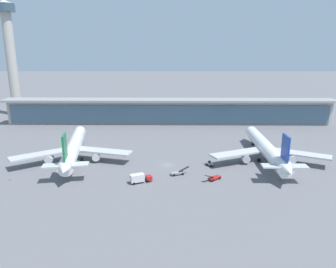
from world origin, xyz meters
name	(u,v)px	position (x,y,z in m)	size (l,w,h in m)	color
ground_plane	(167,165)	(0.00, 0.00, 0.00)	(1200.00, 1200.00, 0.00)	slate
airliner_left_stand	(74,148)	(-37.79, 5.16, 5.11)	(46.12, 60.68, 16.23)	white
airliner_centre_stand	(266,148)	(39.46, 5.31, 5.11)	(46.87, 60.85, 16.23)	white
service_truck_near_nose_grey	(178,173)	(3.90, -10.48, 0.81)	(6.84, 3.66, 2.70)	gray
service_truck_under_wing_red	(140,178)	(-9.09, -17.67, 1.69)	(7.61, 5.06, 3.10)	#B21E1E
service_truck_mid_apron_grey	(210,164)	(16.39, -1.38, 0.87)	(3.32, 3.06, 2.05)	gray
service_truck_by_tail_red	(214,178)	(16.17, -14.98, 0.81)	(6.14, 5.32, 2.70)	#B21E1E
terminal_building	(169,111)	(0.00, 72.23, 7.87)	(196.61, 12.80, 15.20)	#B2ADA3
control_tower	(10,50)	(-105.07, 98.65, 43.24)	(12.00, 12.00, 79.56)	#B2ADA3
safety_cone_bravo	(10,179)	(-53.83, -15.86, 0.32)	(0.62, 0.62, 0.70)	orange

